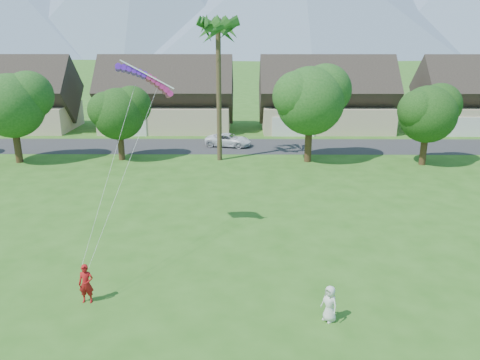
{
  "coord_description": "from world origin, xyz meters",
  "views": [
    {
      "loc": [
        0.17,
        -13.06,
        10.96
      ],
      "look_at": [
        0.0,
        10.0,
        3.8
      ],
      "focal_mm": 35.0,
      "sensor_mm": 36.0,
      "label": 1
    }
  ],
  "objects_px": {
    "parked_car": "(228,140)",
    "parafoil_kite": "(146,77)",
    "kite_flyer": "(86,284)",
    "watcher": "(330,304)"
  },
  "relations": [
    {
      "from": "parked_car",
      "to": "watcher",
      "type": "bearing_deg",
      "value": -157.41
    },
    {
      "from": "parafoil_kite",
      "to": "parked_car",
      "type": "bearing_deg",
      "value": 72.68
    },
    {
      "from": "watcher",
      "to": "parked_car",
      "type": "xyz_separation_m",
      "value": [
        -4.99,
        30.78,
        -0.11
      ]
    },
    {
      "from": "parked_car",
      "to": "parafoil_kite",
      "type": "height_order",
      "value": "parafoil_kite"
    },
    {
      "from": "parked_car",
      "to": "parafoil_kite",
      "type": "distance_m",
      "value": 24.41
    },
    {
      "from": "kite_flyer",
      "to": "parked_car",
      "type": "distance_m",
      "value": 29.93
    },
    {
      "from": "parked_car",
      "to": "parafoil_kite",
      "type": "relative_size",
      "value": 1.46
    },
    {
      "from": "parafoil_kite",
      "to": "kite_flyer",
      "type": "bearing_deg",
      "value": -112.78
    },
    {
      "from": "kite_flyer",
      "to": "parked_car",
      "type": "relative_size",
      "value": 0.37
    },
    {
      "from": "kite_flyer",
      "to": "watcher",
      "type": "height_order",
      "value": "kite_flyer"
    }
  ]
}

